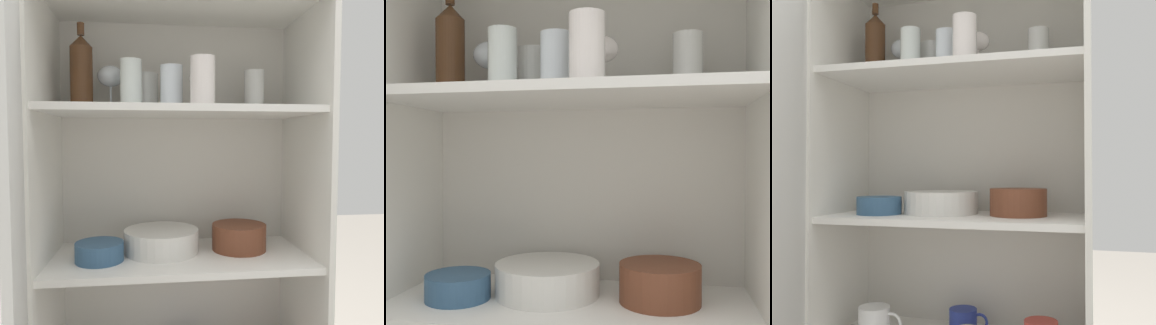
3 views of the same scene
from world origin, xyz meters
TOP-DOWN VIEW (x-y plane):
  - cupboard_back_panel at (0.00, 0.36)m, footprint 0.82×0.02m
  - cupboard_side_left at (-0.40, 0.18)m, footprint 0.02×0.39m
  - cupboard_side_right at (0.40, 0.18)m, footprint 0.02×0.39m
  - cupboard_top_panel at (0.00, 0.18)m, footprint 0.82×0.39m
  - shelf_board_middle at (0.00, 0.18)m, footprint 0.78×0.35m
  - shelf_board_upper at (0.00, 0.18)m, footprint 0.78×0.35m
  - cupboard_door at (-0.36, -0.21)m, footprint 0.12×0.40m
  - tumbler_glass_0 at (-0.03, 0.17)m, footprint 0.07×0.07m
  - tumbler_glass_1 at (0.25, 0.25)m, footprint 0.07×0.07m
  - tumbler_glass_2 at (-0.11, 0.26)m, footprint 0.08×0.08m
  - tumbler_glass_3 at (-0.15, 0.17)m, footprint 0.06×0.06m
  - tumbler_glass_4 at (0.05, 0.09)m, footprint 0.07×0.07m
  - wine_glass_0 at (0.07, 0.20)m, footprint 0.07×0.07m
  - wine_glass_1 at (-0.22, 0.26)m, footprint 0.08×0.08m
  - wine_bottle at (-0.30, 0.22)m, footprint 0.07×0.07m
  - plate_stack_white at (-0.06, 0.21)m, footprint 0.24×0.24m
  - mixing_bowl_large at (0.19, 0.20)m, footprint 0.17×0.17m
  - serving_bowl_small at (-0.24, 0.14)m, footprint 0.14×0.14m

SIDE VIEW (x-z plane):
  - shelf_board_middle at x=0.00m, z-range 0.70..0.72m
  - cupboard_back_panel at x=0.00m, z-range 0.00..1.47m
  - cupboard_side_left at x=-0.40m, z-range 0.00..1.47m
  - cupboard_side_right at x=0.40m, z-range 0.00..1.47m
  - cupboard_door at x=-0.36m, z-range 0.00..1.47m
  - serving_bowl_small at x=-0.24m, z-range 0.72..0.78m
  - plate_stack_white at x=-0.06m, z-range 0.72..0.79m
  - mixing_bowl_large at x=0.19m, z-range 0.72..0.81m
  - shelf_board_upper at x=0.00m, z-range 1.15..1.17m
  - tumbler_glass_2 at x=-0.11m, z-range 1.17..1.29m
  - tumbler_glass_0 at x=-0.03m, z-range 1.17..1.30m
  - tumbler_glass_1 at x=0.25m, z-range 1.17..1.30m
  - tumbler_glass_4 at x=0.05m, z-range 1.17..1.31m
  - tumbler_glass_3 at x=-0.15m, z-range 1.17..1.31m
  - wine_glass_0 at x=0.07m, z-range 1.20..1.32m
  - wine_glass_1 at x=-0.22m, z-range 1.20..1.34m
  - wine_bottle at x=-0.30m, z-range 1.16..1.41m
  - cupboard_top_panel at x=0.00m, z-range 1.47..1.49m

